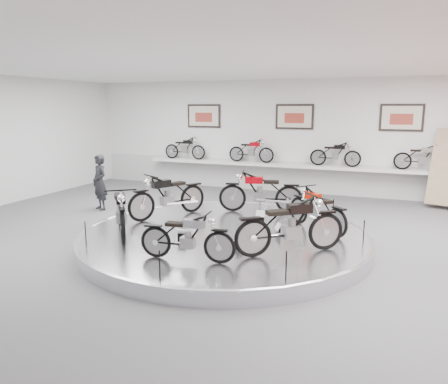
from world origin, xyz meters
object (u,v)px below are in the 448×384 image
at_px(bike_d, 121,210).
at_px(visitor, 100,182).
at_px(bike_e, 187,237).
at_px(bike_b, 261,192).
at_px(bike_c, 168,195).
at_px(bike_a, 317,209).
at_px(shelf, 291,166).
at_px(bike_f, 290,225).
at_px(display_platform, 225,238).

bearing_deg(bike_d, visitor, -173.88).
height_order(bike_e, visitor, visitor).
height_order(bike_b, bike_d, same).
bearing_deg(bike_c, bike_b, 152.48).
relative_size(bike_a, bike_c, 0.87).
relative_size(bike_a, bike_b, 0.88).
relative_size(bike_d, bike_e, 1.22).
bearing_deg(bike_a, shelf, -30.87).
height_order(bike_a, bike_c, bike_c).
bearing_deg(bike_d, bike_b, 107.79).
relative_size(bike_b, bike_d, 1.00).
distance_m(bike_c, bike_e, 3.30).
bearing_deg(bike_e, visitor, 135.46).
xyz_separation_m(bike_a, bike_c, (-3.70, -0.18, 0.07)).
bearing_deg(bike_f, bike_a, 45.56).
height_order(display_platform, bike_f, bike_f).
distance_m(shelf, bike_e, 8.36).
height_order(bike_b, bike_c, bike_c).
height_order(bike_d, visitor, visitor).
bearing_deg(bike_a, bike_f, 124.56).
xyz_separation_m(shelf, bike_f, (1.69, -7.29, -0.14)).
distance_m(bike_b, bike_c, 2.43).
bearing_deg(visitor, display_platform, 6.56).
distance_m(bike_b, bike_e, 4.06).
distance_m(bike_d, visitor, 3.96).
relative_size(shelf, bike_e, 7.17).
bearing_deg(display_platform, bike_d, -152.14).
relative_size(display_platform, bike_f, 3.39).
xyz_separation_m(bike_d, bike_f, (3.68, 0.17, 0.01)).
relative_size(bike_c, bike_f, 1.00).
xyz_separation_m(bike_a, visitor, (-6.60, 0.89, 0.05)).
height_order(display_platform, shelf, shelf).
height_order(display_platform, bike_c, bike_c).
bearing_deg(visitor, bike_a, 19.83).
bearing_deg(visitor, bike_f, 4.72).
xyz_separation_m(display_platform, bike_c, (-1.83, 0.74, 0.71)).
bearing_deg(shelf, bike_f, -76.96).
xyz_separation_m(bike_e, bike_f, (1.64, 1.07, 0.10)).
bearing_deg(bike_c, bike_d, 23.62).
relative_size(display_platform, visitor, 3.85).
distance_m(bike_a, visitor, 6.66).
bearing_deg(shelf, bike_e, -89.66).
bearing_deg(shelf, bike_b, -87.53).
bearing_deg(bike_e, bike_f, 26.94).
height_order(bike_a, bike_d, bike_d).
height_order(shelf, bike_c, bike_c).
height_order(shelf, visitor, visitor).
bearing_deg(bike_a, bike_e, 98.00).
bearing_deg(bike_a, display_platform, 66.51).
distance_m(bike_a, bike_c, 3.71).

